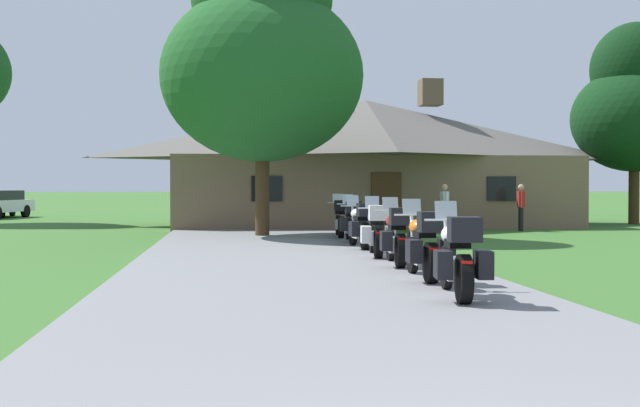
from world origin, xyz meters
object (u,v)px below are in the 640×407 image
object	(u,v)px
bystander_red_shirt_near_lodge	(521,205)
motorcycle_black_farthest_in_row	(340,218)
motorcycle_orange_second_in_row	(424,246)
motorcycle_white_fifth_in_row	(361,226)
bystander_white_shirt_beside_signpost	(444,206)
motorcycle_blue_sixth_in_row	(352,222)
tree_by_lodge_front	(262,51)
motorcycle_red_third_in_row	(397,237)
motorcycle_blue_fourth_in_row	(376,231)
motorcycle_white_nearest_to_camera	(458,258)
tree_right_of_lodge	(635,104)

from	to	relation	value
bystander_red_shirt_near_lodge	motorcycle_black_farthest_in_row	bearing A→B (deg)	125.70
motorcycle_orange_second_in_row	motorcycle_white_fifth_in_row	bearing A→B (deg)	91.13
bystander_white_shirt_beside_signpost	motorcycle_orange_second_in_row	bearing A→B (deg)	-17.47
motorcycle_white_fifth_in_row	motorcycle_blue_sixth_in_row	world-z (taller)	same
motorcycle_blue_sixth_in_row	tree_by_lodge_front	world-z (taller)	tree_by_lodge_front
motorcycle_red_third_in_row	motorcycle_orange_second_in_row	bearing A→B (deg)	-86.79
motorcycle_red_third_in_row	motorcycle_black_farthest_in_row	xyz separation A→B (m)	(0.12, 8.64, 0.01)
motorcycle_blue_fourth_in_row	motorcycle_black_farthest_in_row	world-z (taller)	same
motorcycle_red_third_in_row	motorcycle_black_farthest_in_row	distance (m)	8.64
motorcycle_orange_second_in_row	tree_by_lodge_front	xyz separation A→B (m)	(-2.12, 11.98, 5.17)
motorcycle_orange_second_in_row	bystander_white_shirt_beside_signpost	bearing A→B (deg)	74.76
motorcycle_white_nearest_to_camera	motorcycle_orange_second_in_row	size ratio (longest dim) A/B	1.00
motorcycle_red_third_in_row	motorcycle_black_farthest_in_row	bearing A→B (deg)	93.73
motorcycle_orange_second_in_row	bystander_red_shirt_near_lodge	size ratio (longest dim) A/B	1.25
bystander_white_shirt_beside_signpost	motorcycle_white_fifth_in_row	bearing A→B (deg)	-31.19
motorcycle_red_third_in_row	tree_by_lodge_front	size ratio (longest dim) A/B	0.21
motorcycle_white_nearest_to_camera	motorcycle_black_farthest_in_row	size ratio (longest dim) A/B	1.00
bystander_red_shirt_near_lodge	motorcycle_orange_second_in_row	bearing A→B (deg)	163.29
motorcycle_white_fifth_in_row	motorcycle_black_farthest_in_row	size ratio (longest dim) A/B	1.00
motorcycle_blue_sixth_in_row	bystander_red_shirt_near_lodge	xyz separation A→B (m)	(6.97, 5.52, 0.32)
motorcycle_blue_sixth_in_row	motorcycle_black_farthest_in_row	distance (m)	2.13
motorcycle_blue_fourth_in_row	motorcycle_black_farthest_in_row	size ratio (longest dim) A/B	1.00
motorcycle_white_fifth_in_row	bystander_white_shirt_beside_signpost	xyz separation A→B (m)	(4.00, 6.70, 0.32)
bystander_red_shirt_near_lodge	bystander_white_shirt_beside_signpost	distance (m)	3.28
bystander_red_shirt_near_lodge	tree_right_of_lodge	size ratio (longest dim) A/B	0.20
motorcycle_blue_fourth_in_row	motorcycle_blue_sixth_in_row	xyz separation A→B (m)	(0.18, 4.54, 0.00)
motorcycle_red_third_in_row	bystander_white_shirt_beside_signpost	size ratio (longest dim) A/B	1.25
motorcycle_red_third_in_row	bystander_red_shirt_near_lodge	xyz separation A→B (m)	(7.12, 12.03, 0.32)
motorcycle_red_third_in_row	motorcycle_white_fifth_in_row	xyz separation A→B (m)	(0.03, 4.25, 0.00)
motorcycle_white_nearest_to_camera	motorcycle_red_third_in_row	size ratio (longest dim) A/B	1.00
motorcycle_orange_second_in_row	motorcycle_white_fifth_in_row	size ratio (longest dim) A/B	1.00
motorcycle_orange_second_in_row	motorcycle_blue_fourth_in_row	distance (m)	4.29
motorcycle_blue_sixth_in_row	tree_by_lodge_front	distance (m)	6.49
bystander_red_shirt_near_lodge	tree_right_of_lodge	distance (m)	9.13
motorcycle_black_farthest_in_row	bystander_red_shirt_near_lodge	size ratio (longest dim) A/B	1.25
motorcycle_black_farthest_in_row	motorcycle_white_nearest_to_camera	bearing A→B (deg)	-86.98
motorcycle_black_farthest_in_row	motorcycle_blue_fourth_in_row	bearing A→B (deg)	-87.13
motorcycle_orange_second_in_row	tree_right_of_lodge	size ratio (longest dim) A/B	0.24
motorcycle_orange_second_in_row	motorcycle_blue_sixth_in_row	xyz separation A→B (m)	(0.20, 8.82, 0.00)
bystander_red_shirt_near_lodge	motorcycle_white_nearest_to_camera	bearing A→B (deg)	166.08
tree_right_of_lodge	tree_by_lodge_front	bearing A→B (deg)	-156.64
motorcycle_blue_fourth_in_row	bystander_white_shirt_beside_signpost	bearing A→B (deg)	71.16
bystander_white_shirt_beside_signpost	tree_right_of_lodge	xyz separation A→B (m)	(9.83, 5.63, 4.15)
motorcycle_white_fifth_in_row	tree_by_lodge_front	size ratio (longest dim) A/B	0.21
motorcycle_black_farthest_in_row	bystander_red_shirt_near_lodge	bearing A→B (deg)	30.02
bystander_red_shirt_near_lodge	motorcycle_white_fifth_in_row	bearing A→B (deg)	147.50
bystander_white_shirt_beside_signpost	tree_right_of_lodge	size ratio (longest dim) A/B	0.20
motorcycle_blue_fourth_in_row	bystander_red_shirt_near_lodge	xyz separation A→B (m)	(7.15, 10.06, 0.32)
motorcycle_blue_sixth_in_row	motorcycle_white_nearest_to_camera	bearing A→B (deg)	-88.39
motorcycle_white_fifth_in_row	motorcycle_orange_second_in_row	bearing A→B (deg)	-93.51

